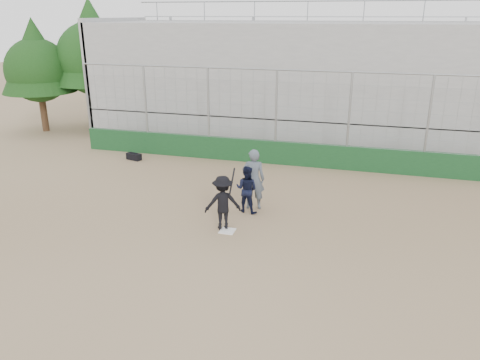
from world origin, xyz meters
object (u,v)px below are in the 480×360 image
(catcher_crouched, at_px, (247,197))
(equipment_bag, at_px, (134,157))
(umpire, at_px, (253,182))
(batter_at_plate, at_px, (223,203))

(catcher_crouched, relative_size, equipment_bag, 1.46)
(catcher_crouched, height_order, umpire, umpire)
(batter_at_plate, bearing_deg, equipment_bag, 136.48)
(catcher_crouched, distance_m, umpire, 0.56)
(catcher_crouched, bearing_deg, batter_at_plate, -104.87)
(umpire, bearing_deg, batter_at_plate, 63.94)
(equipment_bag, bearing_deg, umpire, -31.08)
(catcher_crouched, height_order, equipment_bag, catcher_crouched)
(catcher_crouched, distance_m, equipment_bag, 7.66)
(batter_at_plate, bearing_deg, umpire, 74.34)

